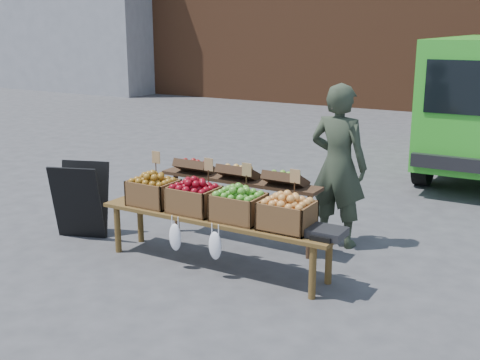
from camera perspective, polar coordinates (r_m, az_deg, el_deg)
The scene contains 10 objects.
ground at distance 7.06m, azimuth -9.43°, elevation -6.62°, with size 80.00×80.00×0.00m, color #424244.
vendor at distance 7.00m, azimuth 9.30°, elevation 1.34°, with size 0.69×0.45×1.90m, color #2C3627.
chalkboard_sign at distance 7.52m, azimuth -14.87°, elevation -1.86°, with size 0.61×0.34×0.93m, color black, non-canonical shape.
back_table at distance 7.01m, azimuth -0.12°, elevation -2.07°, with size 2.10×0.44×1.04m, color #392517, non-canonical shape.
display_bench at distance 6.43m, azimuth -2.27°, elevation -5.85°, with size 2.70×0.56×0.57m, color brown, non-canonical shape.
crate_golden_apples at distance 6.76m, azimuth -8.21°, elevation -1.18°, with size 0.50×0.40×0.28m, color #9B6B1E, non-canonical shape.
crate_russet_pears at distance 6.44m, azimuth -4.37°, elevation -1.86°, with size 0.50×0.40×0.28m, color maroon, non-canonical shape.
crate_red_apples at distance 6.15m, azimuth -0.14°, elevation -2.59°, with size 0.50×0.40×0.28m, color #368319, non-canonical shape.
crate_green_apples at distance 5.91m, azimuth 4.47°, elevation -3.38°, with size 0.50×0.40×0.28m, color gold, non-canonical shape.
weighing_scale at distance 5.78m, azimuth 8.25°, elevation -4.95°, with size 0.34×0.30×0.08m, color black.
Camera 1 is at (4.27, -5.02, 2.52)m, focal length 45.00 mm.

